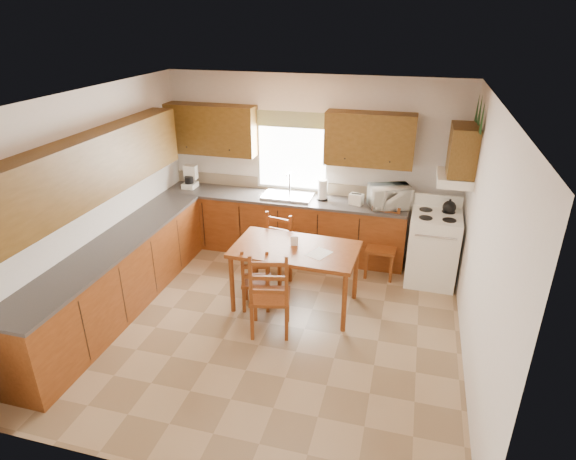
% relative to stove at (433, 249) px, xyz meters
% --- Properties ---
extents(floor, '(4.50, 4.50, 0.00)m').
position_rel_stove_xyz_m(floor, '(-1.88, -1.60, -0.49)').
color(floor, '#9A7F5A').
rests_on(floor, ground).
extents(ceiling, '(4.50, 4.50, 0.00)m').
position_rel_stove_xyz_m(ceiling, '(-1.88, -1.60, 2.21)').
color(ceiling, '#935B30').
rests_on(ceiling, floor).
extents(wall_left, '(4.50, 4.50, 0.00)m').
position_rel_stove_xyz_m(wall_left, '(-4.13, -1.60, 0.86)').
color(wall_left, white).
rests_on(wall_left, floor).
extents(wall_right, '(4.50, 4.50, 0.00)m').
position_rel_stove_xyz_m(wall_right, '(0.37, -1.60, 0.86)').
color(wall_right, white).
rests_on(wall_right, floor).
extents(wall_back, '(4.50, 4.50, 0.00)m').
position_rel_stove_xyz_m(wall_back, '(-1.88, 0.65, 0.86)').
color(wall_back, white).
rests_on(wall_back, floor).
extents(wall_front, '(4.50, 4.50, 0.00)m').
position_rel_stove_xyz_m(wall_front, '(-1.88, -3.85, 0.86)').
color(wall_front, white).
rests_on(wall_front, floor).
extents(lower_cab_back, '(3.75, 0.60, 0.88)m').
position_rel_stove_xyz_m(lower_cab_back, '(-2.25, 0.35, -0.05)').
color(lower_cab_back, brown).
rests_on(lower_cab_back, floor).
extents(lower_cab_left, '(0.60, 3.60, 0.88)m').
position_rel_stove_xyz_m(lower_cab_left, '(-3.83, -1.75, -0.05)').
color(lower_cab_left, brown).
rests_on(lower_cab_left, floor).
extents(counter_back, '(3.75, 0.63, 0.04)m').
position_rel_stove_xyz_m(counter_back, '(-2.25, 0.35, 0.41)').
color(counter_back, '#453F3C').
rests_on(counter_back, lower_cab_back).
extents(counter_left, '(0.63, 3.60, 0.04)m').
position_rel_stove_xyz_m(counter_left, '(-3.83, -1.75, 0.41)').
color(counter_left, '#453F3C').
rests_on(counter_left, lower_cab_left).
extents(backsplash, '(3.75, 0.01, 0.18)m').
position_rel_stove_xyz_m(backsplash, '(-2.25, 0.64, 0.52)').
color(backsplash, gray).
rests_on(backsplash, counter_back).
extents(upper_cab_back_left, '(1.41, 0.33, 0.75)m').
position_rel_stove_xyz_m(upper_cab_back_left, '(-3.43, 0.48, 1.36)').
color(upper_cab_back_left, brown).
rests_on(upper_cab_back_left, wall_back).
extents(upper_cab_back_right, '(1.25, 0.33, 0.75)m').
position_rel_stove_xyz_m(upper_cab_back_right, '(-1.02, 0.48, 1.36)').
color(upper_cab_back_right, brown).
rests_on(upper_cab_back_right, wall_back).
extents(upper_cab_left, '(0.33, 3.60, 0.75)m').
position_rel_stove_xyz_m(upper_cab_left, '(-3.96, -1.75, 1.36)').
color(upper_cab_left, brown).
rests_on(upper_cab_left, wall_left).
extents(upper_cab_stove, '(0.33, 0.62, 0.62)m').
position_rel_stove_xyz_m(upper_cab_stove, '(0.20, 0.05, 1.41)').
color(upper_cab_stove, brown).
rests_on(upper_cab_stove, wall_right).
extents(range_hood, '(0.44, 0.62, 0.12)m').
position_rel_stove_xyz_m(range_hood, '(0.15, 0.05, 1.03)').
color(range_hood, white).
rests_on(range_hood, wall_right).
extents(window_frame, '(1.13, 0.02, 1.18)m').
position_rel_stove_xyz_m(window_frame, '(-2.18, 0.62, 1.06)').
color(window_frame, white).
rests_on(window_frame, wall_back).
extents(window_pane, '(1.05, 0.01, 1.10)m').
position_rel_stove_xyz_m(window_pane, '(-2.18, 0.61, 1.06)').
color(window_pane, white).
rests_on(window_pane, wall_back).
extents(window_valance, '(1.19, 0.01, 0.24)m').
position_rel_stove_xyz_m(window_valance, '(-2.18, 0.59, 1.56)').
color(window_valance, '#47642D').
rests_on(window_valance, wall_back).
extents(sink_basin, '(0.75, 0.45, 0.04)m').
position_rel_stove_xyz_m(sink_basin, '(-2.18, 0.35, 0.45)').
color(sink_basin, silver).
rests_on(sink_basin, counter_back).
extents(pine_decal_a, '(0.22, 0.22, 0.36)m').
position_rel_stove_xyz_m(pine_decal_a, '(0.33, -0.27, 1.89)').
color(pine_decal_a, '#1C4520').
rests_on(pine_decal_a, wall_right).
extents(pine_decal_b, '(0.22, 0.22, 0.36)m').
position_rel_stove_xyz_m(pine_decal_b, '(0.33, 0.05, 1.93)').
color(pine_decal_b, '#1C4520').
rests_on(pine_decal_b, wall_right).
extents(pine_decal_c, '(0.22, 0.22, 0.36)m').
position_rel_stove_xyz_m(pine_decal_c, '(0.33, 0.37, 1.89)').
color(pine_decal_c, '#1C4520').
rests_on(pine_decal_c, wall_right).
extents(stove, '(0.68, 0.70, 0.98)m').
position_rel_stove_xyz_m(stove, '(0.00, 0.00, 0.00)').
color(stove, white).
rests_on(stove, floor).
extents(coffeemaker, '(0.20, 0.24, 0.32)m').
position_rel_stove_xyz_m(coffeemaker, '(-3.81, 0.37, 0.59)').
color(coffeemaker, white).
rests_on(coffeemaker, counter_back).
extents(paper_towel, '(0.17, 0.17, 0.31)m').
position_rel_stove_xyz_m(paper_towel, '(-1.65, 0.39, 0.58)').
color(paper_towel, white).
rests_on(paper_towel, counter_back).
extents(toaster, '(0.22, 0.18, 0.16)m').
position_rel_stove_xyz_m(toaster, '(-1.14, 0.33, 0.51)').
color(toaster, white).
rests_on(toaster, counter_back).
extents(microwave, '(0.63, 0.55, 0.32)m').
position_rel_stove_xyz_m(microwave, '(-0.66, 0.35, 0.59)').
color(microwave, white).
rests_on(microwave, counter_back).
extents(dining_table, '(1.58, 0.94, 0.83)m').
position_rel_stove_xyz_m(dining_table, '(-1.69, -1.10, -0.08)').
color(dining_table, brown).
rests_on(dining_table, floor).
extents(chair_near_left, '(0.54, 0.53, 1.09)m').
position_rel_stove_xyz_m(chair_near_left, '(-1.83, -1.72, 0.05)').
color(chair_near_left, brown).
rests_on(chair_near_left, floor).
extents(chair_near_right, '(0.44, 0.42, 0.86)m').
position_rel_stove_xyz_m(chair_near_right, '(-2.16, -1.27, -0.06)').
color(chair_near_right, brown).
rests_on(chair_near_right, floor).
extents(chair_far_left, '(0.49, 0.47, 0.99)m').
position_rel_stove_xyz_m(chair_far_left, '(-2.11, -0.68, 0.00)').
color(chair_far_left, brown).
rests_on(chair_far_left, floor).
extents(chair_far_right, '(0.44, 0.42, 0.99)m').
position_rel_stove_xyz_m(chair_far_right, '(-0.70, -0.03, 0.00)').
color(chair_far_right, brown).
rests_on(chair_far_right, floor).
extents(table_paper, '(0.32, 0.36, 0.00)m').
position_rel_stove_xyz_m(table_paper, '(-1.37, -1.19, 0.34)').
color(table_paper, white).
rests_on(table_paper, dining_table).
extents(table_card, '(0.10, 0.05, 0.13)m').
position_rel_stove_xyz_m(table_card, '(-1.72, -1.05, 0.40)').
color(table_card, white).
rests_on(table_card, dining_table).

